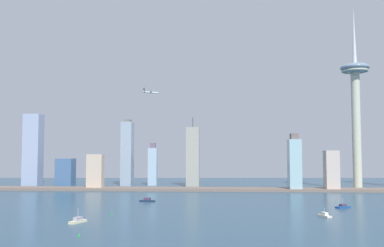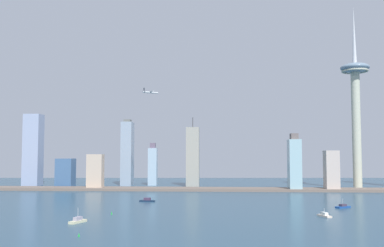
{
  "view_description": "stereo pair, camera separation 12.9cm",
  "coord_description": "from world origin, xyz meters",
  "views": [
    {
      "loc": [
        -2.0,
        -162.45,
        53.43
      ],
      "look_at": [
        -42.67,
        503.73,
        99.98
      ],
      "focal_mm": 41.33,
      "sensor_mm": 36.0,
      "label": 1
    },
    {
      "loc": [
        -1.87,
        -162.44,
        53.43
      ],
      "look_at": [
        -42.67,
        503.73,
        99.98
      ],
      "focal_mm": 41.33,
      "sensor_mm": 36.0,
      "label": 2
    }
  ],
  "objects": [
    {
      "name": "channel_buoy_1",
      "position": [
        -97.41,
        228.99,
        1.46
      ],
      "size": [
        1.19,
        1.19,
        2.93
      ],
      "primitive_type": "cone",
      "color": "green",
      "rests_on": "ground"
    },
    {
      "name": "skyscraper_7",
      "position": [
        -189.26,
        499.17,
        26.73
      ],
      "size": [
        23.39,
        17.36,
        53.45
      ],
      "color": "#C4AD96",
      "rests_on": "ground"
    },
    {
      "name": "waterfront_pier",
      "position": [
        0.0,
        496.41,
        1.82
      ],
      "size": [
        810.48,
        44.78,
        3.65
      ],
      "primitive_type": "cube",
      "color": "#6E5F55",
      "rests_on": "ground"
    },
    {
      "name": "observation_tower",
      "position": [
        207.19,
        522.36,
        144.89
      ],
      "size": [
        43.56,
        43.56,
        281.01
      ],
      "color": "#B6B9A2",
      "rests_on": "ground"
    },
    {
      "name": "boat_4",
      "position": [
        -83.35,
        337.86,
        1.55
      ],
      "size": [
        17.75,
        5.21,
        4.34
      ],
      "rotation": [
        0.0,
        0.0,
        3.11
      ],
      "color": "#0F2037",
      "rests_on": "ground"
    },
    {
      "name": "skyscraper_0",
      "position": [
        -253.59,
        550.62,
        23.2
      ],
      "size": [
        27.14,
        25.2,
        46.39
      ],
      "color": "#3F618C",
      "rests_on": "ground"
    },
    {
      "name": "skyscraper_5",
      "position": [
        -159.32,
        589.22,
        55.17
      ],
      "size": [
        18.34,
        27.59,
        112.98
      ],
      "color": "#8D9EB1",
      "rests_on": "ground"
    },
    {
      "name": "boat_1",
      "position": [
        87.98,
        226.24,
        1.37
      ],
      "size": [
        10.22,
        16.06,
        7.32
      ],
      "rotation": [
        0.0,
        0.0,
        1.95
      ],
      "color": "beige",
      "rests_on": "ground"
    },
    {
      "name": "airplane",
      "position": [
        -104.63,
        492.6,
        146.63
      ],
      "size": [
        22.77,
        19.74,
        7.61
      ],
      "rotation": [
        0.0,
        0.0,
        0.61
      ],
      "color": "silver"
    },
    {
      "name": "skyscraper_2",
      "position": [
        161.42,
        494.07,
        29.42
      ],
      "size": [
        19.19,
        21.67,
        58.84
      ],
      "color": "#C0AFA4",
      "rests_on": "ground"
    },
    {
      "name": "skyscraper_9",
      "position": [
        -45.5,
        570.19,
        49.03
      ],
      "size": [
        21.26,
        21.88,
        114.92
      ],
      "color": "gray",
      "rests_on": "ground"
    },
    {
      "name": "skyscraper_1",
      "position": [
        -116.37,
        596.38,
        33.71
      ],
      "size": [
        15.05,
        12.94,
        72.92
      ],
      "color": "#9CB7CC",
      "rests_on": "ground"
    },
    {
      "name": "skyscraper_6",
      "position": [
        107.78,
        490.72,
        39.2
      ],
      "size": [
        17.47,
        25.05,
        83.78
      ],
      "color": "#95BAC3",
      "rests_on": "ground"
    },
    {
      "name": "boat_6",
      "position": [
        121.49,
        291.69,
        1.34
      ],
      "size": [
        16.99,
        14.03,
        9.43
      ],
      "rotation": [
        0.0,
        0.0,
        0.59
      ],
      "color": "navy",
      "rests_on": "ground"
    },
    {
      "name": "boat_3",
      "position": [
        -112.24,
        180.28,
        1.69
      ],
      "size": [
        10.59,
        17.68,
        11.66
      ],
      "rotation": [
        0.0,
        0.0,
        4.36
      ],
      "color": "beige",
      "rests_on": "ground"
    },
    {
      "name": "skyscraper_8",
      "position": [
        -320.86,
        578.35,
        61.05
      ],
      "size": [
        27.73,
        25.89,
        122.1
      ],
      "color": "#94A2C2",
      "rests_on": "ground"
    },
    {
      "name": "channel_buoy_0",
      "position": [
        -93.15,
        123.86,
        1.28
      ],
      "size": [
        1.28,
        1.28,
        2.55
      ],
      "primitive_type": "cone",
      "color": "green",
      "rests_on": "ground"
    }
  ]
}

